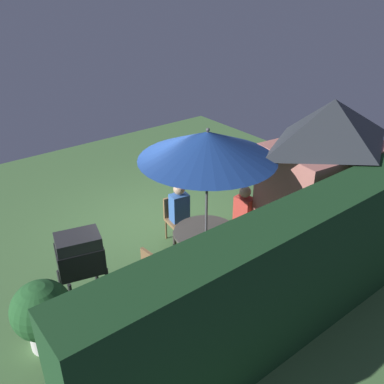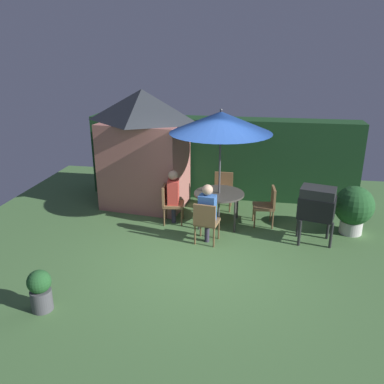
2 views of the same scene
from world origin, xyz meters
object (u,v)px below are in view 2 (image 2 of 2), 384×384
(potted_plant_by_shed, at_px, (354,208))
(patio_table, at_px, (219,196))
(chair_far_side, at_px, (206,220))
(chair_near_shed, at_px, (170,201))
(patio_umbrella, at_px, (221,122))
(bbq_grill, at_px, (317,204))
(chair_toward_house, at_px, (223,188))
(person_in_red, at_px, (173,191))
(chair_toward_hedge, at_px, (267,204))
(person_in_blue, at_px, (207,207))
(potted_plant_by_grill, at_px, (40,290))
(garden_shed, at_px, (144,149))

(potted_plant_by_shed, bearing_deg, patio_table, 179.84)
(chair_far_side, bearing_deg, chair_near_shed, 136.68)
(patio_umbrella, distance_m, bbq_grill, 2.61)
(potted_plant_by_shed, bearing_deg, chair_toward_house, 160.83)
(bbq_grill, relative_size, potted_plant_by_shed, 1.12)
(patio_table, bearing_deg, bbq_grill, -16.27)
(bbq_grill, xyz_separation_m, person_in_red, (-3.09, 0.48, -0.06))
(chair_toward_hedge, distance_m, person_in_blue, 1.65)
(chair_near_shed, xyz_separation_m, chair_far_side, (0.97, -0.91, 0.00))
(patio_umbrella, relative_size, potted_plant_by_shed, 2.47)
(chair_far_side, bearing_deg, patio_table, 81.90)
(chair_toward_hedge, distance_m, person_in_red, 2.15)
(bbq_grill, distance_m, chair_far_side, 2.27)
(chair_far_side, bearing_deg, chair_toward_house, 85.92)
(bbq_grill, height_order, chair_toward_hedge, bbq_grill)
(bbq_grill, xyz_separation_m, potted_plant_by_grill, (-4.38, -3.10, -0.49))
(chair_far_side, distance_m, person_in_red, 1.31)
(chair_toward_house, bearing_deg, potted_plant_by_shed, -19.17)
(patio_umbrella, xyz_separation_m, chair_toward_house, (-0.00, 1.00, -1.82))
(patio_umbrella, height_order, potted_plant_by_grill, patio_umbrella)
(patio_table, distance_m, potted_plant_by_shed, 2.91)
(person_in_blue, bearing_deg, potted_plant_by_grill, -128.71)
(garden_shed, distance_m, chair_far_side, 2.80)
(garden_shed, distance_m, chair_toward_hedge, 3.30)
(garden_shed, distance_m, person_in_blue, 2.67)
(person_in_red, bearing_deg, garden_shed, 134.44)
(potted_plant_by_grill, distance_m, person_in_blue, 3.53)
(bbq_grill, xyz_separation_m, chair_near_shed, (-3.17, 0.47, -0.33))
(potted_plant_by_grill, bearing_deg, chair_toward_hedge, 48.06)
(garden_shed, height_order, chair_toward_house, garden_shed)
(patio_table, height_order, chair_toward_house, chair_toward_house)
(chair_far_side, xyz_separation_m, potted_plant_by_shed, (3.06, 1.04, 0.08))
(garden_shed, relative_size, potted_plant_by_shed, 2.74)
(chair_near_shed, xyz_separation_m, potted_plant_by_grill, (-1.21, -3.57, -0.16))
(potted_plant_by_shed, distance_m, person_in_blue, 3.20)
(potted_plant_by_shed, bearing_deg, chair_far_side, -161.27)
(bbq_grill, bearing_deg, patio_table, 163.73)
(potted_plant_by_shed, bearing_deg, chair_toward_hedge, 176.32)
(chair_far_side, distance_m, chair_toward_hedge, 1.69)
(potted_plant_by_shed, xyz_separation_m, person_in_red, (-3.94, -0.11, 0.19))
(chair_toward_hedge, bearing_deg, person_in_red, -173.79)
(chair_toward_hedge, relative_size, chair_toward_house, 1.00)
(person_in_red, bearing_deg, potted_plant_by_grill, -109.94)
(chair_near_shed, height_order, person_in_blue, person_in_blue)
(patio_umbrella, relative_size, chair_toward_house, 2.93)
(bbq_grill, distance_m, person_in_red, 3.12)
(chair_toward_house, distance_m, person_in_red, 1.55)
(bbq_grill, xyz_separation_m, chair_toward_house, (-2.06, 1.60, -0.33))
(patio_umbrella, distance_m, potted_plant_by_shed, 3.40)
(chair_near_shed, bearing_deg, potted_plant_by_shed, 1.76)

